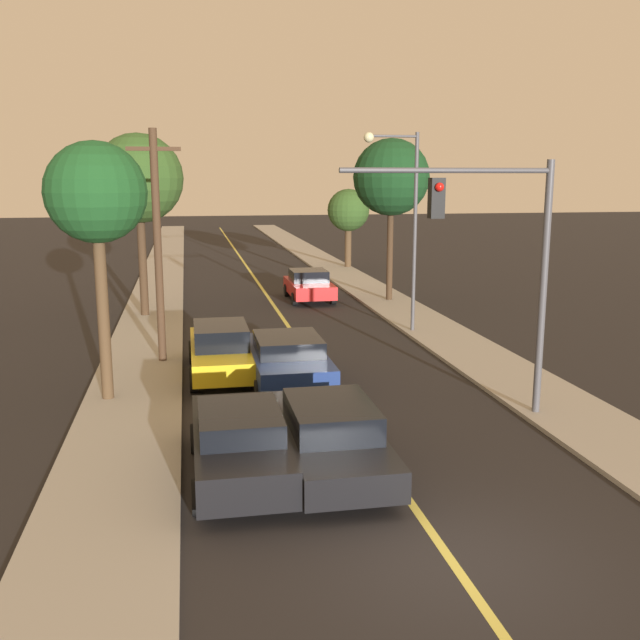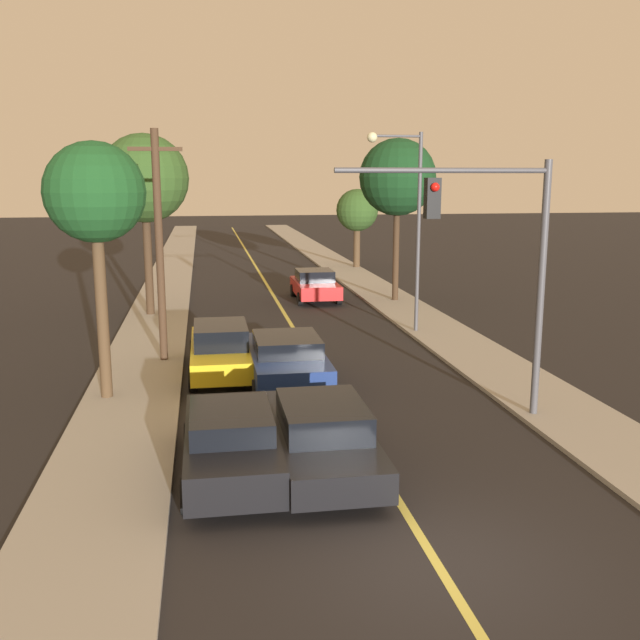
% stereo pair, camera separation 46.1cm
% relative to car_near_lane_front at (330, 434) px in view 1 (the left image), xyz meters
% --- Properties ---
extents(ground_plane, '(200.00, 200.00, 0.00)m').
position_rel_car_near_lane_front_xyz_m(ground_plane, '(1.14, -3.72, -0.74)').
color(ground_plane, black).
extents(road_surface, '(8.13, 80.00, 0.01)m').
position_rel_car_near_lane_front_xyz_m(road_surface, '(1.14, 32.28, -0.74)').
color(road_surface, black).
rests_on(road_surface, ground).
extents(sidewalk_left, '(2.50, 80.00, 0.12)m').
position_rel_car_near_lane_front_xyz_m(sidewalk_left, '(-4.18, 32.28, -0.68)').
color(sidewalk_left, '#9E998E').
rests_on(sidewalk_left, ground).
extents(sidewalk_right, '(2.50, 80.00, 0.12)m').
position_rel_car_near_lane_front_xyz_m(sidewalk_right, '(6.45, 32.28, -0.68)').
color(sidewalk_right, '#9E998E').
rests_on(sidewalk_right, ground).
extents(car_near_lane_front, '(1.95, 5.02, 1.44)m').
position_rel_car_near_lane_front_xyz_m(car_near_lane_front, '(0.00, 0.00, 0.00)').
color(car_near_lane_front, black).
rests_on(car_near_lane_front, ground).
extents(car_near_lane_second, '(2.12, 4.86, 1.44)m').
position_rel_car_near_lane_front_xyz_m(car_near_lane_second, '(0.00, 6.02, 0.00)').
color(car_near_lane_second, navy).
rests_on(car_near_lane_second, ground).
extents(car_outer_lane_front, '(1.88, 4.62, 1.42)m').
position_rel_car_near_lane_front_xyz_m(car_outer_lane_front, '(-1.79, -0.08, -0.00)').
color(car_outer_lane_front, black).
rests_on(car_outer_lane_front, ground).
extents(car_outer_lane_second, '(1.85, 4.98, 1.57)m').
position_rel_car_near_lane_front_xyz_m(car_outer_lane_second, '(-1.79, 7.26, 0.07)').
color(car_outer_lane_second, gold).
rests_on(car_outer_lane_second, ground).
extents(car_far_oncoming, '(2.02, 4.16, 1.43)m').
position_rel_car_near_lane_front_xyz_m(car_far_oncoming, '(2.97, 19.77, -0.02)').
color(car_far_oncoming, red).
rests_on(car_far_oncoming, ground).
extents(traffic_signal_mast, '(5.04, 0.42, 6.02)m').
position_rel_car_near_lane_front_xyz_m(traffic_signal_mast, '(4.42, 2.25, 3.48)').
color(traffic_signal_mast, '#47474C').
rests_on(traffic_signal_mast, ground).
extents(streetlamp_right, '(2.03, 0.36, 7.19)m').
position_rel_car_near_lane_front_xyz_m(streetlamp_right, '(5.08, 11.89, 4.00)').
color(streetlamp_right, '#47474C').
rests_on(streetlamp_right, ground).
extents(utility_pole_left, '(1.60, 0.24, 7.05)m').
position_rel_car_near_lane_front_xyz_m(utility_pole_left, '(-3.53, 9.02, 3.06)').
color(utility_pole_left, '#422D1E').
rests_on(utility_pole_left, ground).
extents(tree_left_near, '(2.50, 2.50, 6.51)m').
position_rel_car_near_lane_front_xyz_m(tree_left_near, '(-4.80, 5.30, 4.56)').
color(tree_left_near, '#4C3823').
rests_on(tree_left_near, ground).
extents(tree_left_far, '(3.57, 3.57, 7.37)m').
position_rel_car_near_lane_front_xyz_m(tree_left_far, '(-4.47, 16.85, 4.92)').
color(tree_left_far, '#3D2B1C').
rests_on(tree_left_far, ground).
extents(tree_right_near, '(2.64, 2.64, 4.90)m').
position_rel_car_near_lane_front_xyz_m(tree_right_near, '(7.43, 31.11, 2.90)').
color(tree_right_near, '#4C3823').
rests_on(tree_right_near, ground).
extents(tree_right_far, '(3.47, 3.47, 7.36)m').
position_rel_car_near_lane_front_xyz_m(tree_right_far, '(6.57, 18.60, 4.97)').
color(tree_right_far, '#3D2B1C').
rests_on(tree_right_far, ground).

